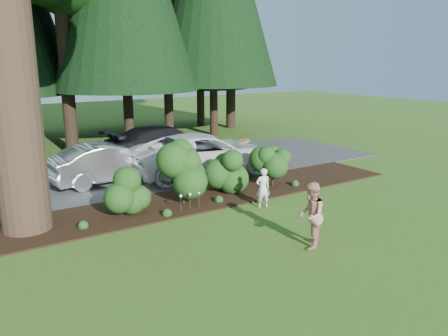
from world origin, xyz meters
name	(u,v)px	position (x,y,z in m)	size (l,w,h in m)	color
ground	(246,235)	(0.00, 0.00, 0.00)	(80.00, 80.00, 0.00)	#395B1A
mulch_bed	(186,201)	(0.00, 3.25, 0.03)	(16.00, 2.50, 0.05)	black
driveway	(135,173)	(0.00, 7.50, 0.01)	(22.00, 6.00, 0.03)	#38383A
shrub_row	(208,175)	(0.77, 3.14, 0.81)	(6.53, 1.60, 1.61)	#184515
lily_cluster	(190,195)	(-0.30, 2.40, 0.50)	(0.69, 0.09, 0.57)	#184515
car_silver_wagon	(110,162)	(-1.19, 6.79, 0.75)	(1.52, 4.36, 1.44)	silver
car_white_suv	(205,154)	(2.24, 5.84, 0.83)	(2.66, 5.77, 1.60)	silver
car_dark_suv	(164,143)	(2.02, 9.01, 0.80)	(2.17, 5.33, 1.55)	black
child	(263,188)	(1.72, 1.51, 0.61)	(0.45, 0.29, 1.22)	silver
adult	(311,215)	(0.85, -1.42, 0.80)	(0.78, 0.61, 1.60)	#A82916
frisbee	(243,141)	(1.07, 1.68, 2.08)	(0.44, 0.44, 0.12)	teal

